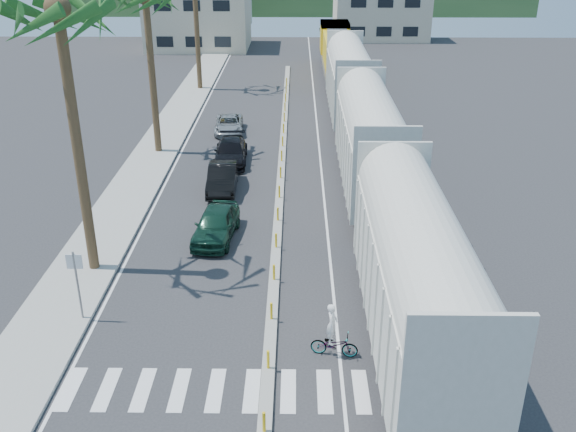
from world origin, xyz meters
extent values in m
plane|color=#28282B|center=(0.00, 0.00, 0.00)|extent=(140.00, 140.00, 0.00)
cube|color=gray|center=(-8.50, 25.00, 0.07)|extent=(3.00, 90.00, 0.15)
cube|color=black|center=(4.28, 28.00, 0.03)|extent=(0.12, 100.00, 0.06)
cube|color=black|center=(5.72, 28.00, 0.03)|extent=(0.12, 100.00, 0.06)
cube|color=gray|center=(0.00, 20.00, 0.07)|extent=(0.45, 60.00, 0.15)
cylinder|color=yellow|center=(0.00, -4.00, 0.50)|extent=(0.10, 0.10, 0.70)
cylinder|color=yellow|center=(0.00, -1.00, 0.50)|extent=(0.10, 0.10, 0.70)
cylinder|color=yellow|center=(0.00, 2.00, 0.50)|extent=(0.10, 0.10, 0.70)
cylinder|color=yellow|center=(0.00, 5.00, 0.50)|extent=(0.10, 0.10, 0.70)
cylinder|color=yellow|center=(0.00, 8.00, 0.50)|extent=(0.10, 0.10, 0.70)
cylinder|color=yellow|center=(0.00, 11.00, 0.50)|extent=(0.10, 0.10, 0.70)
cylinder|color=yellow|center=(0.00, 14.00, 0.50)|extent=(0.10, 0.10, 0.70)
cylinder|color=yellow|center=(0.00, 17.00, 0.50)|extent=(0.10, 0.10, 0.70)
cylinder|color=yellow|center=(0.00, 20.00, 0.50)|extent=(0.10, 0.10, 0.70)
cylinder|color=yellow|center=(0.00, 23.00, 0.50)|extent=(0.10, 0.10, 0.70)
cylinder|color=yellow|center=(0.00, 26.00, 0.50)|extent=(0.10, 0.10, 0.70)
cylinder|color=yellow|center=(0.00, 29.00, 0.50)|extent=(0.10, 0.10, 0.70)
cylinder|color=yellow|center=(0.00, 32.00, 0.50)|extent=(0.10, 0.10, 0.70)
cylinder|color=yellow|center=(0.00, 35.00, 0.50)|extent=(0.10, 0.10, 0.70)
cylinder|color=yellow|center=(0.00, 38.00, 0.50)|extent=(0.10, 0.10, 0.70)
cylinder|color=yellow|center=(0.00, 41.00, 0.50)|extent=(0.10, 0.10, 0.70)
cube|color=silver|center=(0.00, -2.00, 0.01)|extent=(14.00, 2.20, 0.01)
cube|color=silver|center=(-6.80, 25.00, 0.00)|extent=(0.12, 90.00, 0.01)
cube|color=silver|center=(2.50, 25.00, 0.00)|extent=(0.12, 90.00, 0.01)
cube|color=beige|center=(5.00, 0.09, 2.70)|extent=(3.00, 12.88, 3.40)
cylinder|color=beige|center=(5.00, 0.09, 4.40)|extent=(2.90, 12.58, 2.90)
cube|color=black|center=(5.00, 0.09, 0.50)|extent=(2.60, 12.88, 1.00)
cube|color=beige|center=(5.00, 15.09, 2.70)|extent=(3.00, 12.88, 3.40)
cylinder|color=beige|center=(5.00, 15.09, 4.40)|extent=(2.90, 12.58, 2.90)
cube|color=black|center=(5.00, 15.09, 0.50)|extent=(2.60, 12.88, 1.00)
cube|color=beige|center=(5.00, 30.09, 2.70)|extent=(3.00, 12.88, 3.40)
cylinder|color=beige|center=(5.00, 30.09, 4.40)|extent=(2.90, 12.58, 2.90)
cube|color=black|center=(5.00, 30.09, 0.50)|extent=(2.60, 12.88, 1.00)
cube|color=#4C4C4F|center=(5.00, 46.09, 1.05)|extent=(3.00, 17.00, 0.50)
cube|color=gold|center=(5.00, 45.09, 2.60)|extent=(2.70, 12.24, 2.60)
cube|color=gold|center=(5.00, 51.87, 2.90)|extent=(3.00, 3.74, 3.20)
cube|color=black|center=(5.00, 46.09, 0.45)|extent=(2.60, 13.60, 0.90)
cylinder|color=brown|center=(-8.00, 6.00, 5.50)|extent=(0.44, 0.44, 11.00)
sphere|color=#19501D|center=(-8.00, 6.00, 11.15)|extent=(3.20, 3.20, 3.20)
cylinder|color=brown|center=(-8.30, 22.00, 5.00)|extent=(0.44, 0.44, 10.00)
cylinder|color=brown|center=(-8.00, 40.00, 6.00)|extent=(0.44, 0.44, 12.00)
cylinder|color=slate|center=(-7.30, 2.00, 1.50)|extent=(0.08, 0.08, 3.00)
cube|color=silver|center=(-7.30, 2.00, 2.60)|extent=(0.60, 0.04, 0.60)
cube|color=#BAAE94|center=(-11.00, 62.00, 4.00)|extent=(12.00, 10.00, 8.00)
cube|color=#BAAE94|center=(12.00, 70.00, 3.50)|extent=(12.00, 10.00, 7.00)
imported|color=#103224|center=(-2.95, 9.18, 0.77)|extent=(2.70, 4.87, 1.54)
imported|color=black|center=(-3.29, 15.41, 0.75)|extent=(1.85, 4.62, 1.49)
imported|color=black|center=(-3.26, 20.10, 0.72)|extent=(2.36, 5.10, 1.44)
imported|color=#9B9EA0|center=(-4.02, 26.61, 0.60)|extent=(2.50, 4.57, 1.21)
imported|color=#9EA0A5|center=(2.30, -0.05, 0.44)|extent=(1.19, 1.90, 0.89)
imported|color=white|center=(2.20, -0.05, 1.32)|extent=(0.70, 0.57, 1.55)
camera|label=1|loc=(0.91, -18.79, 14.02)|focal=40.00mm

